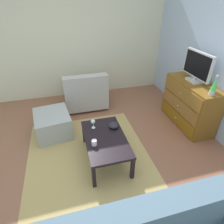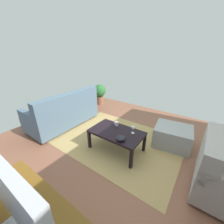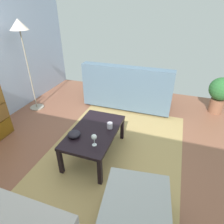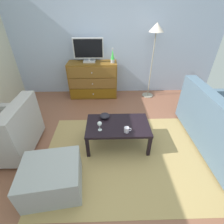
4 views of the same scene
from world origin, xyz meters
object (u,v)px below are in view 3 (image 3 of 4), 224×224
Objects in this scene: bowl_decorative at (74,134)px; potted_plant at (220,92)px; standing_lamp at (21,34)px; couch_large at (129,90)px; wine_glass at (94,137)px; ottoman at (135,215)px; mug at (110,125)px; coffee_table at (94,133)px.

bowl_decorative is 2.93m from potted_plant.
potted_plant is at bearing -43.05° from bowl_decorative.
standing_lamp is at bearing 54.35° from bowl_decorative.
couch_large is (1.87, -0.26, -0.10)m from bowl_decorative.
couch_large is 1.76m from potted_plant.
couch_large reaches higher than bowl_decorative.
wine_glass is 0.09× the size of couch_large.
wine_glass reaches higher than ottoman.
ottoman is (-0.99, -0.60, -0.25)m from mug.
ottoman is (-0.58, -0.66, -0.32)m from wine_glass.
coffee_table is at bearing -117.29° from standing_lamp.
bowl_decorative is at bearing 131.59° from mug.
potted_plant is (0.27, -1.74, 0.08)m from couch_large.
mug is 0.68× the size of bowl_decorative.
wine_glass is at bearing 142.74° from potted_plant.
couch_large is 1.03× the size of standing_lamp.
coffee_table is 1.66m from couch_large.
couch_large is at bearing -7.82° from bowl_decorative.
standing_lamp is (1.76, 2.52, 1.25)m from ottoman.
standing_lamp reaches higher than couch_large.
bowl_decorative is 0.10× the size of standing_lamp.
mug is at bearing 31.21° from ottoman.
coffee_table is 0.24m from mug.
couch_large is (1.66, -0.07, -0.02)m from coffee_table.
coffee_table is 0.35m from wine_glass.
couch_large is 2.51× the size of ottoman.
standing_lamp is at bearing 62.71° from coffee_table.
wine_glass is 0.09× the size of standing_lamp.
standing_lamp reaches higher than coffee_table.
coffee_table is 1.40× the size of potted_plant.
bowl_decorative is at bearing 56.11° from ottoman.
wine_glass is 0.94× the size of bowl_decorative.
mug is at bearing 138.06° from potted_plant.
wine_glass reaches higher than bowl_decorative.
couch_large reaches higher than potted_plant.
bowl_decorative is (-0.21, 0.19, 0.09)m from coffee_table.
couch_large is at bearing -2.29° from coffee_table.
mug reaches higher than coffee_table.
mug reaches higher than bowl_decorative.
potted_plant is at bearing -81.27° from couch_large.
wine_glass is 0.41m from mug.
coffee_table is 8.83× the size of mug.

